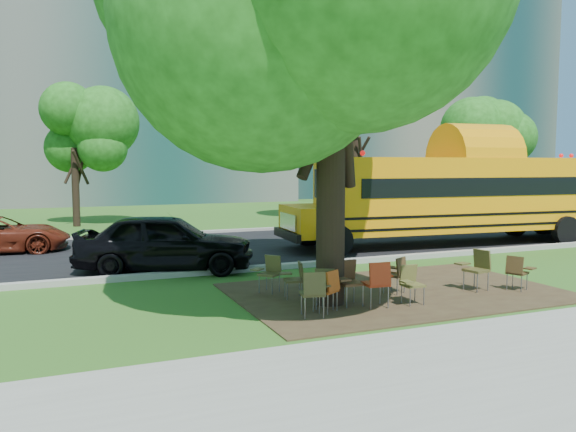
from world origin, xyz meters
name	(u,v)px	position (x,y,z in m)	size (l,w,h in m)	color
ground	(345,292)	(0.00, 0.00, 0.00)	(160.00, 160.00, 0.00)	#31591C
sidewalk	(519,367)	(0.00, -5.00, 0.02)	(60.00, 4.00, 0.04)	gray
dirt_patch	(397,292)	(1.00, -0.50, 0.01)	(7.00, 4.50, 0.03)	#382819
asphalt_road	(246,247)	(0.00, 7.00, 0.02)	(80.00, 8.00, 0.04)	black
kerb_near	(292,266)	(0.00, 3.00, 0.07)	(80.00, 0.25, 0.14)	gray
kerb_far	(214,232)	(0.00, 11.10, 0.07)	(80.00, 0.25, 0.14)	gray
building_main	(19,52)	(-8.00, 36.00, 11.00)	(38.00, 16.00, 22.00)	#63635F
building_right	(379,65)	(24.00, 38.00, 12.50)	(30.00, 16.00, 25.00)	#6C635A
bg_tree_2	(74,131)	(-5.00, 16.00, 4.21)	(4.80, 4.80, 6.62)	black
bg_tree_3	(355,118)	(8.00, 14.00, 5.03)	(5.60, 5.60, 7.84)	black
bg_tree_4	(496,135)	(16.00, 13.00, 4.34)	(5.00, 5.00, 6.85)	black
main_tree	(332,14)	(-0.83, -0.91, 5.60)	(7.20, 7.20, 9.22)	black
school_bus	(470,194)	(7.51, 4.91, 1.73)	(12.38, 3.57, 2.99)	orange
chair_0	(314,289)	(-1.54, -1.70, 0.54)	(0.65, 0.51, 0.87)	#443B1D
chair_1	(326,284)	(-1.07, -1.23, 0.51)	(0.68, 0.54, 0.82)	#413A1C
chair_2	(328,286)	(-1.14, -1.45, 0.51)	(0.55, 0.67, 0.82)	#A44111
chair_3	(348,278)	(-0.55, -1.14, 0.56)	(0.58, 0.53, 0.90)	#4D301B
chair_4	(378,279)	(-0.11, -1.54, 0.57)	(0.65, 0.55, 0.93)	#A42A11
chair_5	(411,281)	(0.62, -1.54, 0.49)	(0.52, 0.46, 0.79)	brown
chair_6	(477,266)	(2.68, -1.06, 0.57)	(0.63, 0.62, 0.92)	#49441F
chair_7	(518,270)	(3.45, -1.45, 0.49)	(0.63, 0.54, 0.80)	#3F2C16
chair_8	(295,276)	(-1.28, -0.23, 0.48)	(0.46, 0.59, 0.78)	#473C1E
chair_9	(269,270)	(-1.58, 0.49, 0.50)	(0.69, 0.55, 0.82)	#4E4721
chair_10	(332,269)	(-0.37, -0.11, 0.56)	(0.55, 0.70, 0.90)	#4D2C1B
chair_11	(397,271)	(0.88, -0.66, 0.50)	(0.55, 0.66, 0.81)	#422E17
black_car	(165,242)	(-3.21, 3.80, 0.77)	(1.81, 4.50, 1.53)	black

